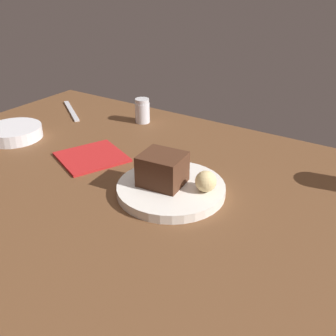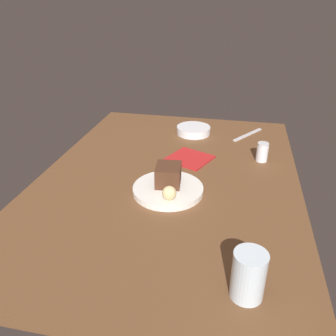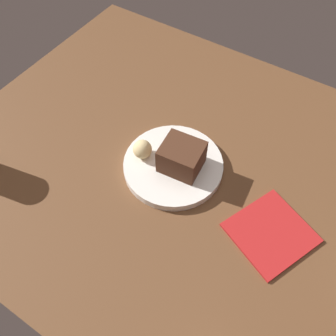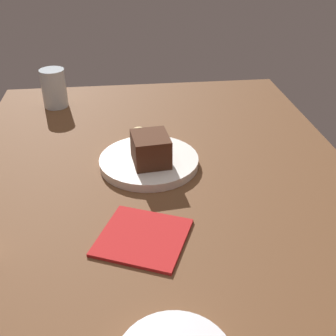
{
  "view_description": "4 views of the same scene",
  "coord_description": "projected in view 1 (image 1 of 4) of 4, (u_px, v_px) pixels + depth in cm",
  "views": [
    {
      "loc": [
        45.38,
        -54.06,
        43.45
      ],
      "look_at": [
        8.79,
        1.7,
        8.47
      ],
      "focal_mm": 41.74,
      "sensor_mm": 36.0,
      "label": 1
    },
    {
      "loc": [
        97.53,
        20.21,
        58.13
      ],
      "look_at": [
        1.34,
        0.11,
        6.98
      ],
      "focal_mm": 36.89,
      "sensor_mm": 36.0,
      "label": 2
    },
    {
      "loc": [
        -13.87,
        40.4,
        67.21
      ],
      "look_at": [
        8.33,
        5.64,
        8.41
      ],
      "focal_mm": 38.49,
      "sensor_mm": 36.0,
      "label": 3
    },
    {
      "loc": [
        -69.83,
        6.98,
        50.54
      ],
      "look_at": [
        2.46,
        -1.51,
        6.23
      ],
      "focal_mm": 45.31,
      "sensor_mm": 36.0,
      "label": 4
    }
  ],
  "objects": [
    {
      "name": "chocolate_cake_slice",
      "position": [
        163.0,
        169.0,
        0.76
      ],
      "size": [
        9.05,
        8.26,
        6.22
      ],
      "primitive_type": "cube",
      "rotation": [
        0.0,
        0.0,
        0.11
      ],
      "color": "#472819",
      "rests_on": "dessert_plate"
    },
    {
      "name": "folded_napkin",
      "position": [
        92.0,
        157.0,
        0.91
      ],
      "size": [
        18.27,
        18.51,
        0.6
      ],
      "primitive_type": "cube",
      "rotation": [
        0.0,
        0.0,
        -0.41
      ],
      "color": "#B21E1E",
      "rests_on": "dining_table"
    },
    {
      "name": "bread_roll",
      "position": [
        206.0,
        181.0,
        0.74
      ],
      "size": [
        4.11,
        4.11,
        4.11
      ],
      "primitive_type": "sphere",
      "color": "#DBC184",
      "rests_on": "dessert_plate"
    },
    {
      "name": "side_bowl",
      "position": [
        14.0,
        132.0,
        1.01
      ],
      "size": [
        14.24,
        14.24,
        3.08
      ],
      "primitive_type": "cylinder",
      "color": "silver",
      "rests_on": "dining_table"
    },
    {
      "name": "salt_shaker",
      "position": [
        142.0,
        111.0,
        1.11
      ],
      "size": [
        4.15,
        4.15,
        6.89
      ],
      "color": "silver",
      "rests_on": "dining_table"
    },
    {
      "name": "butter_knife",
      "position": [
        71.0,
        111.0,
        1.2
      ],
      "size": [
        16.48,
        11.87,
        0.5
      ],
      "primitive_type": "cube",
      "rotation": [
        0.0,
        0.0,
        5.68
      ],
      "color": "silver",
      "rests_on": "dining_table"
    },
    {
      "name": "dessert_plate",
      "position": [
        171.0,
        189.0,
        0.77
      ],
      "size": [
        21.45,
        21.45,
        1.85
      ],
      "primitive_type": "cylinder",
      "color": "white",
      "rests_on": "dining_table"
    },
    {
      "name": "dining_table",
      "position": [
        128.0,
        190.0,
        0.82
      ],
      "size": [
        120.0,
        84.0,
        3.0
      ],
      "primitive_type": "cube",
      "color": "brown",
      "rests_on": "ground"
    }
  ]
}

